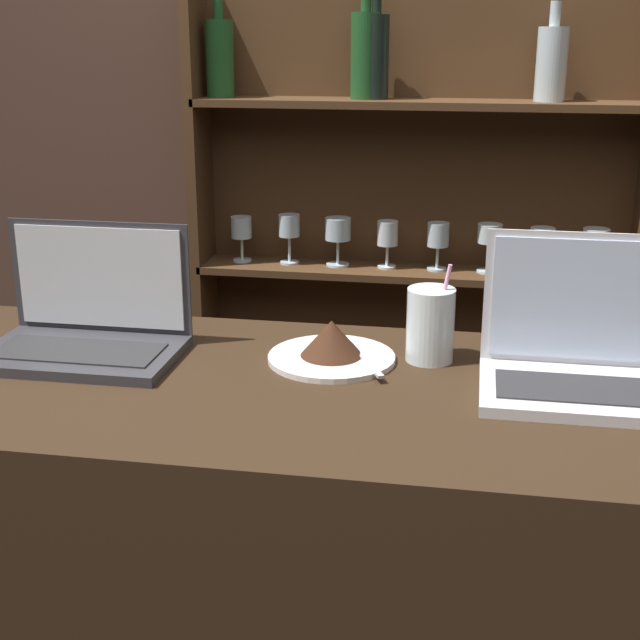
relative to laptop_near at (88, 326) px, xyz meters
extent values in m
cube|color=#4C3328|center=(0.38, 1.11, 0.21)|extent=(7.00, 0.06, 2.70)
cube|color=#472D19|center=(-0.10, 0.99, -0.23)|extent=(0.03, 0.18, 1.82)
cube|color=#472D19|center=(1.09, 0.99, -0.23)|extent=(0.03, 0.18, 1.82)
cube|color=#472D19|center=(0.50, 1.07, -0.23)|extent=(1.22, 0.02, 1.82)
cube|color=#472D19|center=(0.50, 0.99, -0.60)|extent=(1.18, 0.18, 0.02)
cube|color=#472D19|center=(0.50, 0.99, -0.14)|extent=(1.18, 0.18, 0.02)
cube|color=#472D19|center=(0.50, 0.99, 0.31)|extent=(1.18, 0.18, 0.02)
cylinder|color=silver|center=(0.02, 0.99, -0.13)|extent=(0.05, 0.05, 0.01)
cylinder|color=silver|center=(0.02, 0.99, -0.10)|extent=(0.01, 0.01, 0.06)
cylinder|color=silver|center=(0.02, 0.99, -0.03)|extent=(0.06, 0.06, 0.06)
cylinder|color=silver|center=(0.15, 0.99, -0.13)|extent=(0.05, 0.05, 0.01)
cylinder|color=silver|center=(0.15, 0.99, -0.09)|extent=(0.01, 0.01, 0.07)
cylinder|color=silver|center=(0.15, 0.99, -0.02)|extent=(0.06, 0.06, 0.06)
cylinder|color=silver|center=(0.29, 0.99, -0.13)|extent=(0.06, 0.06, 0.01)
cylinder|color=silver|center=(0.29, 0.99, -0.09)|extent=(0.01, 0.01, 0.07)
cylinder|color=silver|center=(0.29, 0.99, -0.03)|extent=(0.07, 0.07, 0.06)
cylinder|color=silver|center=(0.43, 0.99, -0.13)|extent=(0.05, 0.05, 0.01)
cylinder|color=silver|center=(0.43, 0.99, -0.10)|extent=(0.01, 0.01, 0.06)
cylinder|color=silver|center=(0.43, 0.99, -0.04)|extent=(0.06, 0.06, 0.07)
cylinder|color=silver|center=(0.57, 0.99, -0.13)|extent=(0.05, 0.05, 0.01)
cylinder|color=silver|center=(0.57, 0.99, -0.10)|extent=(0.01, 0.01, 0.06)
cylinder|color=silver|center=(0.57, 0.99, -0.03)|extent=(0.06, 0.06, 0.06)
cylinder|color=silver|center=(0.70, 0.99, -0.13)|extent=(0.06, 0.06, 0.01)
cylinder|color=silver|center=(0.70, 0.99, -0.09)|extent=(0.01, 0.01, 0.08)
cylinder|color=silver|center=(0.70, 0.99, -0.03)|extent=(0.07, 0.07, 0.05)
cylinder|color=silver|center=(0.84, 0.99, -0.13)|extent=(0.06, 0.06, 0.01)
cylinder|color=silver|center=(0.84, 0.99, -0.09)|extent=(0.01, 0.01, 0.06)
cylinder|color=silver|center=(0.84, 0.99, -0.03)|extent=(0.07, 0.07, 0.06)
cylinder|color=silver|center=(0.98, 0.99, -0.13)|extent=(0.06, 0.06, 0.01)
cylinder|color=silver|center=(0.98, 0.99, -0.09)|extent=(0.01, 0.01, 0.07)
cylinder|color=silver|center=(0.98, 0.99, -0.03)|extent=(0.07, 0.07, 0.06)
cylinder|color=#1E4C23|center=(0.36, 0.99, 0.43)|extent=(0.08, 0.08, 0.22)
cylinder|color=black|center=(0.39, 0.99, 0.43)|extent=(0.07, 0.07, 0.21)
cylinder|color=black|center=(0.39, 0.99, 0.57)|extent=(0.02, 0.02, 0.07)
cylinder|color=#B2C1C6|center=(0.83, 0.99, 0.41)|extent=(0.08, 0.08, 0.18)
cylinder|color=#B2C1C6|center=(0.83, 0.99, 0.53)|extent=(0.03, 0.03, 0.06)
cylinder|color=#1E4C23|center=(-0.03, 0.99, 0.42)|extent=(0.08, 0.08, 0.20)
cylinder|color=#1E4C23|center=(-0.03, 0.99, 0.55)|extent=(0.03, 0.03, 0.07)
cube|color=#333338|center=(0.00, -0.04, -0.04)|extent=(0.34, 0.21, 0.02)
cube|color=#28282B|center=(0.00, -0.05, -0.03)|extent=(0.29, 0.12, 0.00)
cube|color=#333338|center=(0.00, 0.07, 0.07)|extent=(0.34, 0.00, 0.20)
cube|color=silver|center=(0.00, 0.07, 0.07)|extent=(0.31, 0.01, 0.18)
cube|color=silver|center=(0.85, -0.06, -0.04)|extent=(0.33, 0.21, 0.02)
cube|color=#28282B|center=(0.85, -0.07, -0.03)|extent=(0.28, 0.12, 0.00)
cube|color=silver|center=(0.85, 0.04, 0.08)|extent=(0.33, 0.00, 0.22)
cube|color=silver|center=(0.85, 0.04, 0.08)|extent=(0.31, 0.01, 0.20)
cylinder|color=silver|center=(0.43, 0.03, -0.04)|extent=(0.22, 0.22, 0.01)
cone|color=#381E11|center=(0.43, 0.03, -0.01)|extent=(0.11, 0.11, 0.06)
cube|color=#B7B7BC|center=(0.49, 0.02, -0.04)|extent=(0.08, 0.16, 0.00)
cylinder|color=silver|center=(0.60, 0.06, 0.01)|extent=(0.08, 0.08, 0.13)
cylinder|color=#EA9EC6|center=(0.61, 0.06, 0.04)|extent=(0.04, 0.01, 0.17)
camera|label=1|loc=(0.66, -1.39, 0.50)|focal=50.00mm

